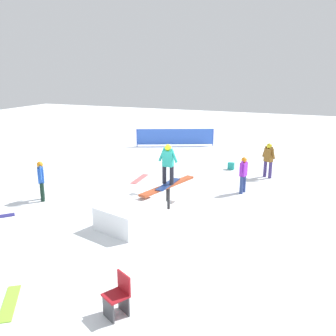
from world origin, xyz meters
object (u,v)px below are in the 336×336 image
bystander_brown (268,158)px  bystander_purple (243,173)px  loose_snowboard_lime (10,303)px  rail_feature (168,188)px  bystander_blue (41,179)px  folding_chair (118,297)px  backpack_on_snow (231,166)px  main_rider_on_rail (168,165)px  loose_snowboard_coral (140,179)px

bystander_brown → bystander_purple: 2.64m
loose_snowboard_lime → bystander_brown: bearing=-52.7°
rail_feature → bystander_blue: (-0.94, 4.70, 0.08)m
folding_chair → backpack_on_snow: 11.84m
rail_feature → bystander_brown: (5.28, -2.74, 0.12)m
bystander_brown → bystander_purple: bystander_brown is taller
main_rider_on_rail → loose_snowboard_lime: (-6.35, 1.07, -1.59)m
bystander_brown → loose_snowboard_coral: size_ratio=1.05×
bystander_brown → loose_snowboard_coral: bystander_brown is taller
bystander_blue → loose_snowboard_coral: size_ratio=1.00×
rail_feature → folding_chair: size_ratio=3.13×
main_rider_on_rail → loose_snowboard_coral: bearing=43.0°
bystander_purple → folding_chair: 8.58m
rail_feature → backpack_on_snow: rail_feature is taller
bystander_brown → loose_snowboard_lime: (-11.64, 3.81, -0.87)m
main_rider_on_rail → bystander_blue: 4.86m
bystander_purple → loose_snowboard_lime: bearing=174.5°
bystander_purple → folding_chair: bystander_purple is taller
bystander_blue → backpack_on_snow: size_ratio=4.41×
main_rider_on_rail → folding_chair: 6.07m
bystander_purple → folding_chair: bearing=-171.9°
bystander_blue → folding_chair: (-4.88, -5.96, -0.43)m
rail_feature → bystander_brown: bearing=-11.7°
rail_feature → loose_snowboard_coral: size_ratio=1.83×
backpack_on_snow → folding_chair: bearing=91.6°
bystander_brown → backpack_on_snow: (0.74, 1.83, -0.71)m
bystander_blue → loose_snowboard_coral: bearing=-69.0°
bystander_purple → loose_snowboard_coral: (0.16, 4.63, -0.81)m
main_rider_on_rail → bystander_purple: 3.52m
bystander_purple → rail_feature: bearing=156.0°
rail_feature → loose_snowboard_lime: 6.49m
bystander_brown → folding_chair: size_ratio=1.79×
bystander_blue → loose_snowboard_lime: size_ratio=1.15×
bystander_purple → main_rider_on_rail: bearing=156.0°
loose_snowboard_lime → folding_chair: bearing=-111.6°
main_rider_on_rail → bystander_blue: main_rider_on_rail is taller
bystander_purple → loose_snowboard_lime: (-9.07, 3.18, -0.81)m
main_rider_on_rail → bystander_purple: size_ratio=1.05×
bystander_brown → loose_snowboard_coral: bearing=55.6°
rail_feature → backpack_on_snow: 6.11m
main_rider_on_rail → bystander_purple: bearing=-36.0°
bystander_blue → loose_snowboard_lime: 6.58m
main_rider_on_rail → bystander_brown: 5.99m
loose_snowboard_coral → loose_snowboard_lime: bearing=5.2°
rail_feature → bystander_purple: bearing=-22.1°
folding_chair → backpack_on_snow: folding_chair is taller
bystander_blue → folding_chair: size_ratio=1.70×
bystander_brown → loose_snowboard_coral: 5.85m
main_rider_on_rail → loose_snowboard_lime: size_ratio=1.18×
loose_snowboard_coral → folding_chair: folding_chair is taller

